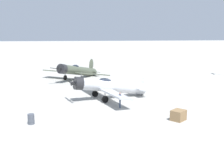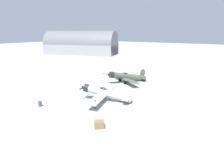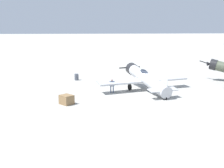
% 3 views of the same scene
% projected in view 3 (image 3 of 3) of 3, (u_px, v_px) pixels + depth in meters
% --- Properties ---
extents(ground_plane, '(400.00, 400.00, 0.00)m').
position_uv_depth(ground_plane, '(147.00, 92.00, 37.13)').
color(ground_plane, '#A8A59E').
extents(airplane_foreground, '(9.95, 11.84, 3.03)m').
position_uv_depth(airplane_foreground, '(145.00, 79.00, 37.28)').
color(airplane_foreground, '#B7BABF').
rests_on(airplane_foreground, ground_plane).
extents(ground_crew_mechanic, '(0.23, 0.65, 1.67)m').
position_uv_depth(ground_crew_mechanic, '(112.00, 85.00, 36.27)').
color(ground_crew_mechanic, '#384766').
rests_on(ground_crew_mechanic, ground_plane).
extents(equipment_crate, '(1.68, 1.66, 0.97)m').
position_uv_depth(equipment_crate, '(67.00, 100.00, 31.37)').
color(equipment_crate, olive).
rests_on(equipment_crate, ground_plane).
extents(fuel_drum, '(0.62, 0.62, 0.93)m').
position_uv_depth(fuel_drum, '(77.00, 77.00, 44.53)').
color(fuel_drum, '#474C56').
rests_on(fuel_drum, ground_plane).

